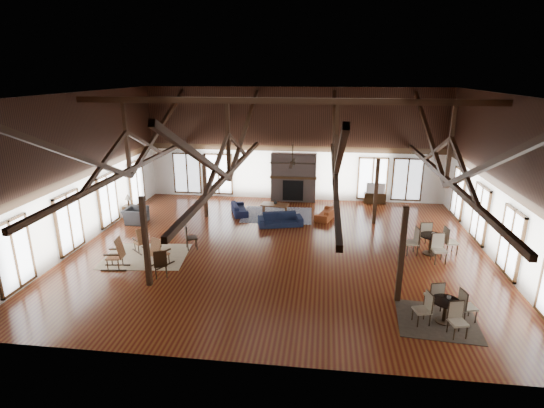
# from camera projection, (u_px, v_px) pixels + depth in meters

# --- Properties ---
(floor) EXTENTS (16.00, 16.00, 0.00)m
(floor) POSITION_uv_depth(u_px,v_px,m) (281.00, 249.00, 16.91)
(floor) COLOR brown
(floor) RESTS_ON ground
(ceiling) EXTENTS (16.00, 14.00, 0.02)m
(ceiling) POSITION_uv_depth(u_px,v_px,m) (282.00, 94.00, 15.11)
(ceiling) COLOR black
(ceiling) RESTS_ON wall_back
(wall_back) EXTENTS (16.00, 0.02, 6.00)m
(wall_back) POSITION_uv_depth(u_px,v_px,m) (294.00, 145.00, 22.64)
(wall_back) COLOR white
(wall_back) RESTS_ON floor
(wall_front) EXTENTS (16.00, 0.02, 6.00)m
(wall_front) POSITION_uv_depth(u_px,v_px,m) (248.00, 250.00, 9.39)
(wall_front) COLOR white
(wall_front) RESTS_ON floor
(wall_left) EXTENTS (0.02, 14.00, 6.00)m
(wall_left) POSITION_uv_depth(u_px,v_px,m) (82.00, 170.00, 16.95)
(wall_left) COLOR white
(wall_left) RESTS_ON floor
(wall_right) EXTENTS (0.02, 14.00, 6.00)m
(wall_right) POSITION_uv_depth(u_px,v_px,m) (504.00, 182.00, 15.07)
(wall_right) COLOR white
(wall_right) RESTS_ON floor
(roof_truss) EXTENTS (15.60, 14.07, 3.14)m
(roof_truss) POSITION_uv_depth(u_px,v_px,m) (281.00, 149.00, 15.70)
(roof_truss) COLOR black
(roof_truss) RESTS_ON wall_back
(post_grid) EXTENTS (8.16, 7.16, 3.05)m
(post_grid) POSITION_uv_depth(u_px,v_px,m) (281.00, 213.00, 16.45)
(post_grid) COLOR black
(post_grid) RESTS_ON floor
(fireplace) EXTENTS (2.50, 0.69, 2.60)m
(fireplace) POSITION_uv_depth(u_px,v_px,m) (294.00, 177.00, 22.84)
(fireplace) COLOR #715E56
(fireplace) RESTS_ON floor
(ceiling_fan) EXTENTS (1.60, 1.60, 0.75)m
(ceiling_fan) POSITION_uv_depth(u_px,v_px,m) (292.00, 162.00, 14.79)
(ceiling_fan) COLOR black
(ceiling_fan) RESTS_ON roof_truss
(sofa_navy_front) EXTENTS (2.14, 1.28, 0.59)m
(sofa_navy_front) POSITION_uv_depth(u_px,v_px,m) (280.00, 220.00, 19.35)
(sofa_navy_front) COLOR #131B36
(sofa_navy_front) RESTS_ON floor
(sofa_navy_left) EXTENTS (1.82, 1.18, 0.50)m
(sofa_navy_left) POSITION_uv_depth(u_px,v_px,m) (239.00, 208.00, 21.05)
(sofa_navy_left) COLOR #141A38
(sofa_navy_left) RESTS_ON floor
(sofa_orange) EXTENTS (1.83, 1.19, 0.50)m
(sofa_orange) POSITION_uv_depth(u_px,v_px,m) (326.00, 213.00, 20.40)
(sofa_orange) COLOR brown
(sofa_orange) RESTS_ON floor
(coffee_table) EXTENTS (1.40, 0.84, 0.51)m
(coffee_table) POSITION_uv_depth(u_px,v_px,m) (275.00, 205.00, 20.90)
(coffee_table) COLOR brown
(coffee_table) RESTS_ON floor
(vase) EXTENTS (0.21, 0.21, 0.19)m
(vase) POSITION_uv_depth(u_px,v_px,m) (275.00, 202.00, 20.89)
(vase) COLOR #B2B2B2
(vase) RESTS_ON coffee_table
(armchair) EXTENTS (1.07, 0.94, 0.70)m
(armchair) POSITION_uv_depth(u_px,v_px,m) (136.00, 215.00, 19.74)
(armchair) COLOR #2C2C2F
(armchair) RESTS_ON floor
(side_table_lamp) EXTENTS (0.48, 0.48, 1.22)m
(side_table_lamp) POSITION_uv_depth(u_px,v_px,m) (129.00, 209.00, 20.30)
(side_table_lamp) COLOR black
(side_table_lamp) RESTS_ON floor
(rocking_chair_a) EXTENTS (0.86, 0.83, 1.01)m
(rocking_chair_a) POSITION_uv_depth(u_px,v_px,m) (142.00, 241.00, 16.45)
(rocking_chair_a) COLOR #A0653C
(rocking_chair_a) RESTS_ON floor
(rocking_chair_b) EXTENTS (0.79, 0.97, 1.10)m
(rocking_chair_b) POSITION_uv_depth(u_px,v_px,m) (159.00, 253.00, 15.27)
(rocking_chair_b) COLOR #A0653C
(rocking_chair_b) RESTS_ON floor
(rocking_chair_c) EXTENTS (0.96, 0.59, 1.17)m
(rocking_chair_c) POSITION_uv_depth(u_px,v_px,m) (117.00, 254.00, 15.06)
(rocking_chair_c) COLOR #A0653C
(rocking_chair_c) RESTS_ON floor
(side_chair_a) EXTENTS (0.58, 0.58, 1.03)m
(side_chair_a) POSITION_uv_depth(u_px,v_px,m) (189.00, 235.00, 16.70)
(side_chair_a) COLOR black
(side_chair_a) RESTS_ON floor
(side_chair_b) EXTENTS (0.58, 0.58, 1.03)m
(side_chair_b) POSITION_uv_depth(u_px,v_px,m) (160.00, 262.00, 14.38)
(side_chair_b) COLOR black
(side_chair_b) RESTS_ON floor
(cafe_table_near) EXTENTS (1.85, 1.85, 0.94)m
(cafe_table_near) POSITION_uv_depth(u_px,v_px,m) (445.00, 307.00, 11.85)
(cafe_table_near) COLOR black
(cafe_table_near) RESTS_ON floor
(cafe_table_far) EXTENTS (2.09, 2.09, 1.07)m
(cafe_table_far) POSITION_uv_depth(u_px,v_px,m) (431.00, 241.00, 16.29)
(cafe_table_far) COLOR black
(cafe_table_far) RESTS_ON floor
(cup_near) EXTENTS (0.13, 0.13, 0.09)m
(cup_near) POSITION_uv_depth(u_px,v_px,m) (449.00, 298.00, 11.85)
(cup_near) COLOR #B2B2B2
(cup_near) RESTS_ON cafe_table_near
(cup_far) EXTENTS (0.15, 0.15, 0.11)m
(cup_far) POSITION_uv_depth(u_px,v_px,m) (434.00, 234.00, 16.20)
(cup_far) COLOR #B2B2B2
(cup_far) RESTS_ON cafe_table_far
(tv_console) EXTENTS (1.12, 0.42, 0.56)m
(tv_console) POSITION_uv_depth(u_px,v_px,m) (375.00, 198.00, 22.70)
(tv_console) COLOR black
(tv_console) RESTS_ON floor
(television) EXTENTS (0.97, 0.20, 0.56)m
(television) POSITION_uv_depth(u_px,v_px,m) (376.00, 188.00, 22.53)
(television) COLOR #B2B2B2
(television) RESTS_ON tv_console
(rug_tan) EXTENTS (3.30, 2.71, 0.01)m
(rug_tan) POSITION_uv_depth(u_px,v_px,m) (146.00, 256.00, 16.22)
(rug_tan) COLOR #CAB08C
(rug_tan) RESTS_ON floor
(rug_navy) EXTENTS (3.45, 2.64, 0.01)m
(rug_navy) POSITION_uv_depth(u_px,v_px,m) (277.00, 215.00, 20.87)
(rug_navy) COLOR #192048
(rug_navy) RESTS_ON floor
(rug_dark) EXTENTS (2.34, 2.16, 0.01)m
(rug_dark) POSITION_uv_depth(u_px,v_px,m) (437.00, 321.00, 12.03)
(rug_dark) COLOR black
(rug_dark) RESTS_ON floor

